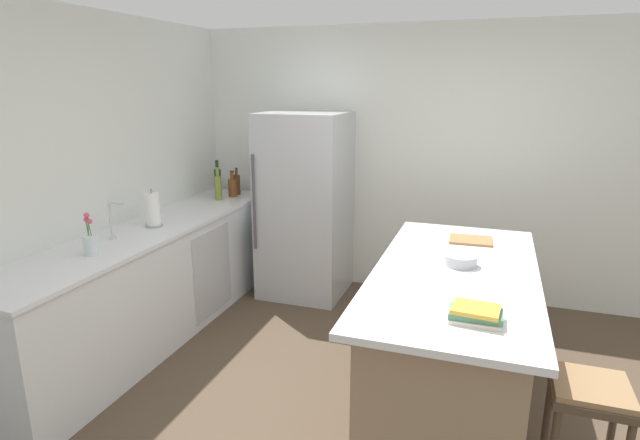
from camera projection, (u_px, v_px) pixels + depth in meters
name	position (u px, v px, depth m)	size (l,w,h in m)	color
ground_plane	(386.00, 422.00, 3.21)	(7.20, 7.20, 0.00)	#4C3D2D
wall_rear	(438.00, 164.00, 4.93)	(6.00, 0.10, 2.60)	silver
wall_left	(53.00, 193.00, 3.64)	(0.10, 6.00, 2.60)	silver
counter_run_left	(154.00, 281.00, 4.25)	(0.67, 3.13, 0.93)	silver
kitchen_island	(451.00, 337.00, 3.32)	(0.99, 2.11, 0.93)	#8E755B
refrigerator	(305.00, 205.00, 5.02)	(0.80, 0.79, 1.79)	#B7BABF
bar_stool	(588.00, 408.00, 2.43)	(0.36, 0.36, 0.70)	#473828
sink_faucet	(112.00, 219.00, 3.78)	(0.15, 0.05, 0.30)	silver
flower_vase	(90.00, 242.00, 3.45)	(0.09, 0.09, 0.30)	silver
paper_towel_roll	(153.00, 210.00, 4.13)	(0.14, 0.14, 0.31)	gray
hot_sauce_bottle	(236.00, 184.00, 5.41)	(0.05, 0.05, 0.24)	red
syrup_bottle	(237.00, 184.00, 5.32)	(0.07, 0.07, 0.28)	#5B3319
whiskey_bottle	(232.00, 187.00, 5.22)	(0.09, 0.09, 0.27)	brown
wine_bottle	(218.00, 182.00, 5.15)	(0.07, 0.07, 0.38)	#19381E
olive_oil_bottle	(218.00, 186.00, 5.06)	(0.06, 0.06, 0.34)	olive
cookbook_stack	(476.00, 314.00, 2.51)	(0.26, 0.20, 0.07)	silver
mixing_bowl	(461.00, 260.00, 3.28)	(0.20, 0.20, 0.07)	#B2B5BA
cutting_board	(471.00, 240.00, 3.78)	(0.31, 0.25, 0.02)	#9E7042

